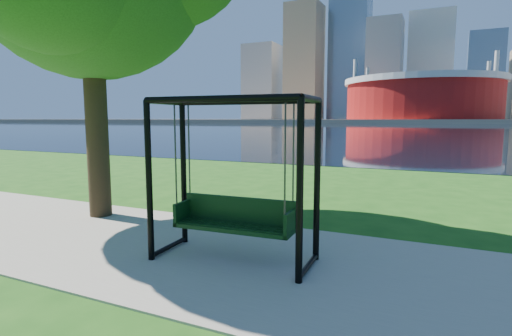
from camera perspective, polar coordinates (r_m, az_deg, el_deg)
The scene contains 7 objects.
ground at distance 6.65m, azimuth 1.87°, elevation -11.94°, with size 900.00×900.00×0.00m, color #1E5114.
path at distance 6.22m, azimuth -0.00°, elevation -13.17°, with size 120.00×4.00×0.03m, color #9E937F.
river at distance 107.83m, azimuth 24.03°, elevation 5.27°, with size 900.00×180.00×0.02m, color black.
far_bank at distance 311.79m, azimuth 24.95°, elevation 6.15°, with size 900.00×228.00×2.00m, color #937F60.
stadium at distance 241.40m, azimuth 22.57°, elevation 9.35°, with size 83.00×83.00×32.00m.
skyline at distance 326.99m, azimuth 24.52°, elevation 12.31°, with size 392.00×66.00×96.50m.
swing at distance 6.00m, azimuth -3.16°, elevation -2.22°, with size 2.48×1.18×2.48m.
Camera 1 is at (2.49, -5.78, 2.16)m, focal length 28.00 mm.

